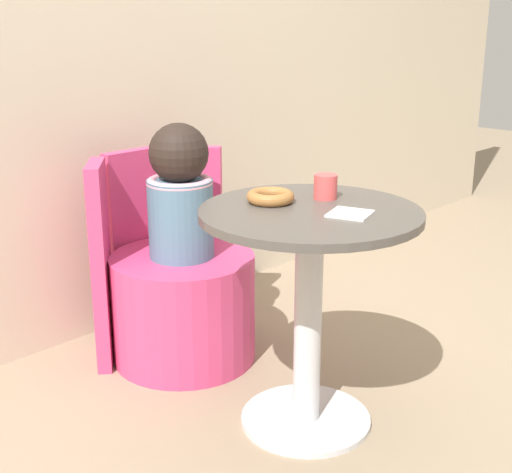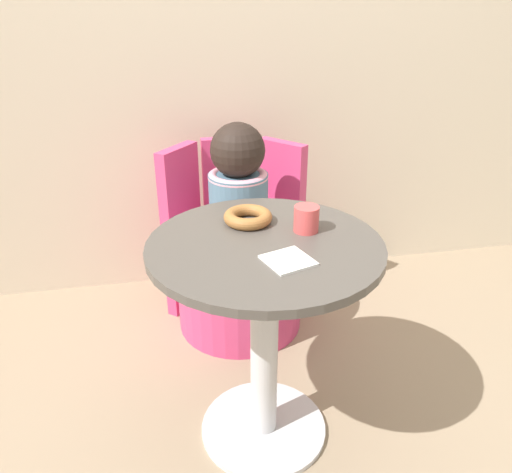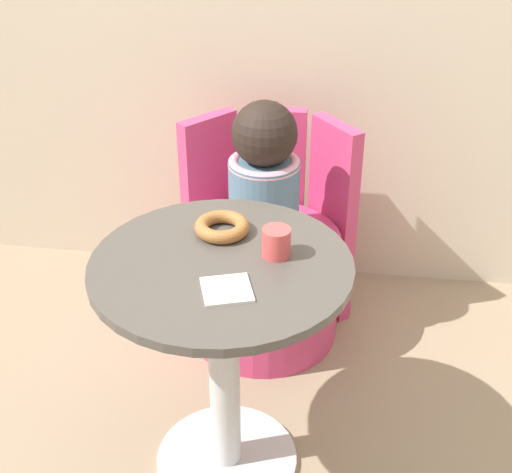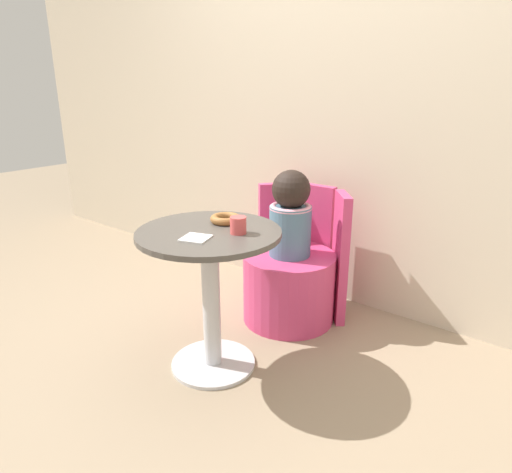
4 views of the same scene
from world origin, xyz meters
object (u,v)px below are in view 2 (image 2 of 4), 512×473
(tub_chair, at_px, (240,282))
(cup, at_px, (306,219))
(child_figure, at_px, (238,186))
(donut, at_px, (248,217))
(round_table, at_px, (265,307))

(tub_chair, xyz_separation_m, cup, (0.10, -0.56, 0.53))
(child_figure, distance_m, donut, 0.49)
(donut, distance_m, cup, 0.18)
(donut, bearing_deg, round_table, -80.85)
(donut, bearing_deg, tub_chair, 84.20)
(child_figure, distance_m, cup, 0.58)
(tub_chair, height_order, donut, donut)
(round_table, bearing_deg, cup, 21.28)
(tub_chair, bearing_deg, cup, -79.66)
(cup, bearing_deg, round_table, -158.72)
(round_table, distance_m, tub_chair, 0.68)
(tub_chair, height_order, cup, cup)
(tub_chair, xyz_separation_m, child_figure, (0.00, 0.00, 0.43))
(cup, bearing_deg, tub_chair, 100.34)
(tub_chair, bearing_deg, donut, -95.80)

